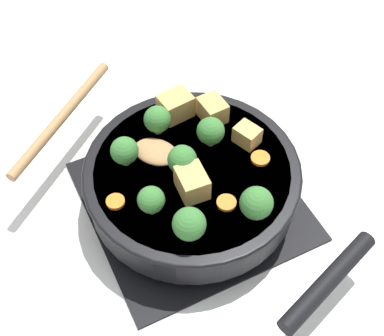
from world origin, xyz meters
The scene contains 19 objects.
ground_plane centered at (0.00, 0.00, 0.00)m, with size 2.40×2.40×0.00m, color silver.
front_burner_grate centered at (0.00, 0.00, 0.01)m, with size 0.31×0.31×0.03m.
skillet_pan centered at (0.00, 0.00, 0.06)m, with size 0.43×0.32×0.06m.
wooden_spoon centered at (-0.12, -0.10, 0.09)m, with size 0.26×0.25×0.02m.
tofu_cube_center_large centered at (-0.08, 0.07, 0.10)m, with size 0.04×0.03×0.03m, color tan.
tofu_cube_near_handle centered at (-0.01, 0.10, 0.10)m, with size 0.04×0.03×0.03m, color tan.
tofu_cube_east_chunk centered at (-0.11, 0.02, 0.10)m, with size 0.05×0.04×0.04m, color tan.
tofu_cube_west_chunk centered at (0.04, -0.02, 0.10)m, with size 0.05×0.04×0.04m, color tan.
broccoli_floret_near_spoon centered at (-0.09, -0.02, 0.11)m, with size 0.04×0.04×0.05m.
broccoli_floret_center_top centered at (-0.03, 0.04, 0.11)m, with size 0.04×0.04×0.05m.
broccoli_floret_east_rim centered at (0.00, -0.02, 0.11)m, with size 0.04×0.04×0.05m.
broccoli_floret_west_rim centered at (0.10, -0.05, 0.11)m, with size 0.04×0.04×0.05m.
broccoli_floret_north_edge centered at (0.04, -0.08, 0.11)m, with size 0.04×0.04×0.04m.
broccoli_floret_south_cluster centered at (0.11, 0.04, 0.11)m, with size 0.04×0.04×0.05m.
broccoli_floret_mid_floret centered at (-0.05, -0.08, 0.11)m, with size 0.04×0.04×0.05m.
carrot_slice_orange_thin centered at (0.09, 0.06, 0.09)m, with size 0.03×0.03×0.01m, color orange.
carrot_slice_near_center centered at (0.01, -0.12, 0.09)m, with size 0.03×0.03×0.01m, color orange.
carrot_slice_edge_slice centered at (0.08, 0.01, 0.09)m, with size 0.03×0.03×0.01m, color orange.
carrot_slice_under_broccoli centered at (0.03, 0.10, 0.09)m, with size 0.03×0.03×0.01m, color orange.
Camera 1 is at (0.43, -0.21, 0.69)m, focal length 50.00 mm.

